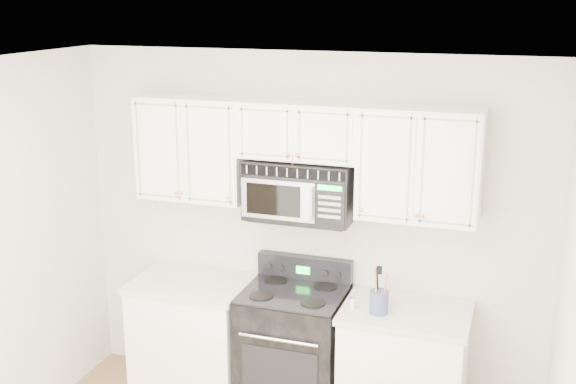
% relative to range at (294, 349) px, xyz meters
% --- Properties ---
extents(room, '(3.51, 3.51, 2.61)m').
position_rel_range_xyz_m(room, '(0.01, -1.45, 0.82)').
color(room, '#A0753F').
rests_on(room, ground).
extents(base_cabinet_left, '(0.86, 0.65, 0.92)m').
position_rel_range_xyz_m(base_cabinet_left, '(-0.79, -0.01, -0.06)').
color(base_cabinet_left, white).
rests_on(base_cabinet_left, ground).
extents(base_cabinet_right, '(0.86, 0.65, 0.92)m').
position_rel_range_xyz_m(base_cabinet_right, '(0.81, -0.01, -0.06)').
color(base_cabinet_right, white).
rests_on(base_cabinet_right, ground).
extents(range, '(0.72, 0.66, 1.11)m').
position_rel_range_xyz_m(range, '(0.00, 0.00, 0.00)').
color(range, black).
rests_on(range, ground).
extents(upper_cabinets, '(2.44, 0.37, 0.75)m').
position_rel_range_xyz_m(upper_cabinets, '(0.01, 0.14, 1.45)').
color(upper_cabinets, white).
rests_on(upper_cabinets, ground).
extents(microwave, '(0.75, 0.43, 0.42)m').
position_rel_range_xyz_m(microwave, '(0.01, 0.11, 1.17)').
color(microwave, black).
rests_on(microwave, ground).
extents(utensil_crock, '(0.13, 0.13, 0.33)m').
position_rel_range_xyz_m(utensil_crock, '(0.64, -0.13, 0.52)').
color(utensil_crock, '#414C74').
rests_on(utensil_crock, base_cabinet_right).
extents(shaker_salt, '(0.04, 0.04, 0.09)m').
position_rel_range_xyz_m(shaker_salt, '(0.46, -0.11, 0.48)').
color(shaker_salt, silver).
rests_on(shaker_salt, base_cabinet_right).
extents(shaker_pepper, '(0.04, 0.04, 0.10)m').
position_rel_range_xyz_m(shaker_pepper, '(0.66, 0.03, 0.49)').
color(shaker_pepper, silver).
rests_on(shaker_pepper, base_cabinet_right).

